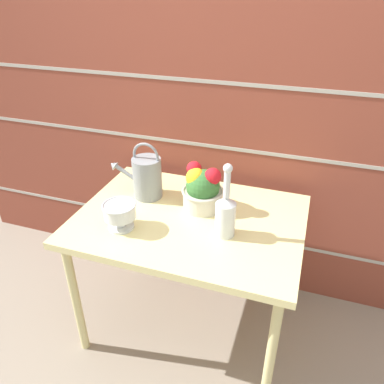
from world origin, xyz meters
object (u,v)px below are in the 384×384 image
(crystal_pedestal_bowl, at_px, (120,213))
(glass_decanter, at_px, (226,213))
(watering_can, at_px, (146,176))
(flower_planter, at_px, (202,189))

(crystal_pedestal_bowl, bearing_deg, glass_decanter, 12.63)
(watering_can, distance_m, glass_decanter, 0.52)
(flower_planter, bearing_deg, watering_can, 177.06)
(crystal_pedestal_bowl, bearing_deg, watering_can, 91.14)
(watering_can, height_order, glass_decanter, glass_decanter)
(watering_can, xyz_separation_m, flower_planter, (0.31, -0.02, -0.01))
(glass_decanter, bearing_deg, flower_planter, 131.55)
(flower_planter, distance_m, glass_decanter, 0.25)
(watering_can, bearing_deg, flower_planter, -2.94)
(glass_decanter, bearing_deg, crystal_pedestal_bowl, -167.37)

